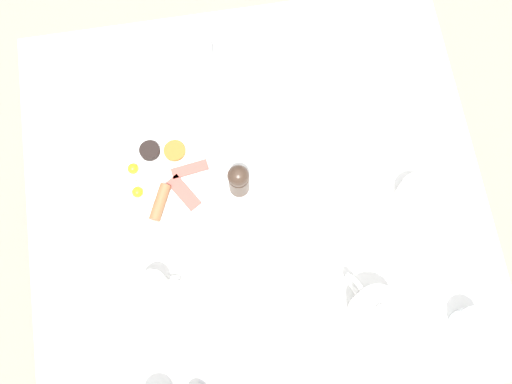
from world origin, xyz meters
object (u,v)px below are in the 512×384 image
water_glass_short (469,324)px  teacup_with_saucer_right (415,195)px  creamer_jug (155,285)px  teapot_near (374,311)px  fork_by_plate (206,344)px  water_glass_tall (198,52)px  salt_grinder (239,180)px  knife_by_plate (259,250)px  spoon_for_tea (334,76)px  teacup_with_saucer_left (276,107)px  fork_spare (80,246)px  breakfast_plate (161,177)px

water_glass_short → teacup_with_saucer_right: bearing=98.3°
creamer_jug → teapot_near: bearing=-15.9°
fork_by_plate → water_glass_tall: bearing=83.4°
salt_grinder → fork_by_plate: salt_grinder is taller
water_glass_short → salt_grinder: (-0.44, 0.39, 0.02)m
teacup_with_saucer_right → knife_by_plate: (-0.37, -0.06, -0.03)m
water_glass_short → spoon_for_tea: size_ratio=0.63×
water_glass_short → salt_grinder: bearing=138.4°
teacup_with_saucer_left → creamer_jug: 0.50m
salt_grinder → water_glass_short: bearing=-41.6°
water_glass_tall → spoon_for_tea: (0.32, -0.09, -0.05)m
teapot_near → teacup_with_saucer_left: 0.52m
creamer_jug → knife_by_plate: bearing=11.3°
teacup_with_saucer_left → knife_by_plate: teacup_with_saucer_left is taller
teapot_near → teacup_with_saucer_right: bearing=121.6°
fork_by_plate → spoon_for_tea: (0.40, 0.59, 0.00)m
water_glass_tall → creamer_jug: (-0.17, -0.54, -0.02)m
water_glass_tall → salt_grinder: size_ratio=0.92×
teacup_with_saucer_left → knife_by_plate: bearing=-106.0°
teacup_with_saucer_right → spoon_for_tea: bearing=109.6°
teapot_near → fork_spare: (-0.62, 0.25, -0.05)m
teapot_near → water_glass_tall: size_ratio=1.68×
water_glass_tall → knife_by_plate: water_glass_tall is taller
fork_by_plate → breakfast_plate: bearing=97.6°
creamer_jug → fork_by_plate: bearing=-57.2°
teapot_near → creamer_jug: size_ratio=2.08×
creamer_jug → salt_grinder: bearing=42.9°
creamer_jug → water_glass_short: bearing=-16.0°
teacup_with_saucer_right → teacup_with_saucer_left: bearing=136.5°
teacup_with_saucer_left → water_glass_short: 0.65m
water_glass_short → fork_spare: (-0.82, 0.31, -0.04)m
water_glass_short → fork_spare: bearing=159.3°
teacup_with_saucer_left → creamer_jug: size_ratio=1.59×
breakfast_plate → water_glass_short: size_ratio=3.11×
breakfast_plate → water_glass_tall: size_ratio=2.41×
teacup_with_saucer_left → creamer_jug: creamer_jug is taller
water_glass_tall → water_glass_short: size_ratio=1.29×
teacup_with_saucer_right → salt_grinder: salt_grinder is taller
teacup_with_saucer_left → teapot_near: bearing=-76.2°
teacup_with_saucer_right → knife_by_plate: bearing=-170.2°
teacup_with_saucer_left → salt_grinder: size_ratio=1.19×
salt_grinder → fork_by_plate: 0.37m
creamer_jug → knife_by_plate: (0.24, 0.05, -0.03)m
creamer_jug → spoon_for_tea: bearing=42.5°
breakfast_plate → water_glass_tall: bearing=65.4°
teacup_with_saucer_right → knife_by_plate: size_ratio=0.75×
water_glass_tall → fork_spare: size_ratio=0.64×
water_glass_tall → teapot_near: bearing=-66.6°
spoon_for_tea → fork_spare: same height
breakfast_plate → spoon_for_tea: 0.49m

